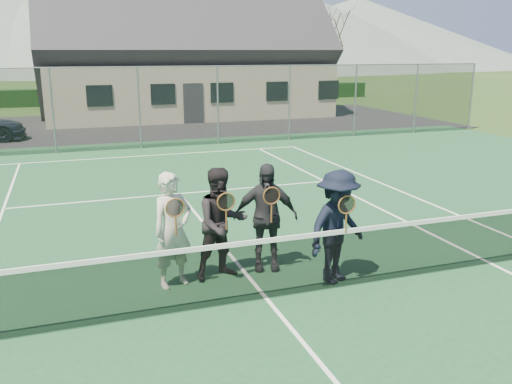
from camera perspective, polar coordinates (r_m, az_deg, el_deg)
ground at (r=27.21m, az=-13.81°, el=6.71°), size 220.00×220.00×0.00m
court_surface at (r=8.14m, az=1.11°, el=-11.25°), size 30.00×30.00×0.02m
tarmac_carpark at (r=27.13m, az=-22.28°, el=6.03°), size 40.00×12.00×0.01m
hedge_row at (r=39.06m, az=-15.70°, el=9.70°), size 40.00×1.20×1.10m
hill_centre at (r=104.59m, az=-7.16°, el=18.63°), size 120.00×120.00×22.00m
hill_east at (r=117.05m, az=10.59°, el=16.11°), size 90.00×90.00×14.00m
court_markings at (r=8.13m, az=1.11°, el=-11.16°), size 11.03×23.83×0.01m
tennis_net at (r=7.92m, az=1.13°, el=-7.81°), size 11.68×0.08×1.10m
perimeter_fence at (r=20.62m, az=-12.20°, el=8.66°), size 30.07×0.07×3.02m
clubhouse at (r=31.55m, az=-7.55°, el=15.31°), size 15.60×8.20×7.70m
tree_c at (r=40.18m, az=-13.37°, el=17.47°), size 3.20×3.20×7.77m
tree_d at (r=42.49m, az=0.82°, el=17.67°), size 3.20×3.20×7.77m
tree_e at (r=44.90m, az=8.37°, el=17.36°), size 3.20×3.20×7.77m
player_a at (r=8.35m, az=-8.75°, el=-3.99°), size 0.76×0.63×1.80m
player_b at (r=8.57m, az=-3.63°, el=-3.34°), size 0.97×0.81×1.80m
player_c at (r=8.90m, az=1.02°, el=-2.64°), size 1.14×0.72×1.80m
player_d at (r=8.50m, az=8.54°, el=-3.65°), size 1.33×1.07×1.80m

